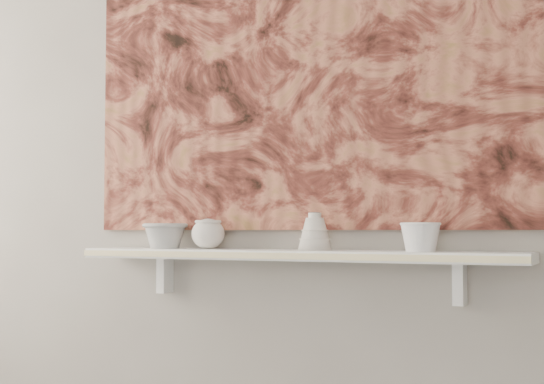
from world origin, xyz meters
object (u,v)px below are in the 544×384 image
Objects in this scene: bowl_grey at (165,235)px; bell_vessel at (315,231)px; painting at (301,55)px; bowl_white at (420,237)px; cup_cream at (208,234)px; shelf at (290,255)px.

bowl_grey is 1.32× the size of bell_vessel.
painting is 0.57m from bell_vessel.
painting is at bearing 168.53° from bowl_white.
cup_cream is 0.37m from bell_vessel.
painting is 0.64m from cup_cream.
bell_vessel reaches higher than shelf.
cup_cream is at bearing -164.25° from painting.
bowl_white is (0.40, 0.00, 0.06)m from shelf.
cup_cream reaches higher than bowl_grey.
painting is at bearing 10.19° from bowl_grey.
bowl_white is (0.68, 0.00, -0.01)m from cup_cream.
bell_vessel reaches higher than cup_cream.
painting is 10.14× the size of bowl_grey.
bowl_grey reaches higher than shelf.
bowl_white is at bearing 0.00° from bowl_grey.
bowl_grey is 0.84m from bowl_white.
bowl_white is at bearing 0.00° from cup_cream.
cup_cream is at bearing 0.00° from bowl_grey.
bowl_white is (0.32, 0.00, -0.01)m from bell_vessel.
bowl_grey is at bearing 180.00° from shelf.
bowl_grey is (-0.45, -0.08, -0.57)m from painting.
painting is 0.73m from bowl_grey.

